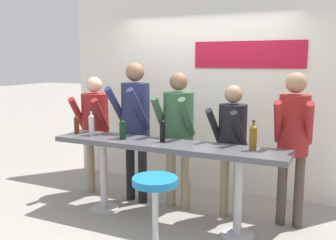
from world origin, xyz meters
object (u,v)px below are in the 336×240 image
(bar_stool, at_px, (155,203))
(wine_bottle_1, at_px, (91,124))
(person_center_right, at_px, (293,132))
(wine_bottle_0, at_px, (77,124))
(wine_bottle_4, at_px, (123,128))
(wine_bottle_3, at_px, (163,130))
(person_left, at_px, (135,117))
(person_center_left, at_px, (178,125))
(person_far_left, at_px, (95,122))
(person_center, at_px, (232,137))
(tasting_table, at_px, (165,155))
(wine_bottle_2, at_px, (253,137))

(bar_stool, relative_size, wine_bottle_1, 2.40)
(person_center_right, relative_size, wine_bottle_1, 5.45)
(wine_bottle_0, bearing_deg, person_center_right, 10.80)
(wine_bottle_4, bearing_deg, wine_bottle_3, 6.91)
(person_left, bearing_deg, person_center_left, 11.60)
(person_left, distance_m, wine_bottle_4, 0.48)
(person_center_right, height_order, wine_bottle_3, person_center_right)
(person_far_left, bearing_deg, person_left, -9.22)
(bar_stool, height_order, person_left, person_left)
(person_center_left, bearing_deg, person_center, -2.04)
(wine_bottle_1, height_order, wine_bottle_4, wine_bottle_1)
(wine_bottle_0, xyz_separation_m, wine_bottle_4, (0.70, -0.04, 0.00))
(tasting_table, bearing_deg, wine_bottle_0, 180.00)
(person_left, xyz_separation_m, wine_bottle_4, (0.10, -0.47, -0.07))
(bar_stool, distance_m, person_center_right, 1.72)
(person_center_left, bearing_deg, person_center_right, 1.37)
(bar_stool, bearing_deg, person_left, 127.34)
(wine_bottle_2, relative_size, wine_bottle_4, 1.17)
(tasting_table, distance_m, bar_stool, 0.77)
(person_left, relative_size, wine_bottle_4, 6.73)
(person_center_right, bearing_deg, wine_bottle_2, -132.45)
(person_left, bearing_deg, wine_bottle_1, -125.09)
(person_far_left, relative_size, wine_bottle_2, 5.16)
(person_center_right, relative_size, wine_bottle_4, 6.39)
(wine_bottle_4, bearing_deg, wine_bottle_2, 3.42)
(bar_stool, relative_size, wine_bottle_4, 2.81)
(person_far_left, distance_m, wine_bottle_3, 1.35)
(person_left, bearing_deg, person_center_right, 8.87)
(person_far_left, distance_m, person_center_right, 2.63)
(person_left, distance_m, wine_bottle_1, 0.57)
(bar_stool, height_order, person_center_left, person_center_left)
(bar_stool, bearing_deg, wine_bottle_1, 150.65)
(person_center_right, bearing_deg, tasting_table, -163.72)
(wine_bottle_1, bearing_deg, wine_bottle_0, -178.50)
(wine_bottle_0, bearing_deg, bar_stool, -25.24)
(bar_stool, height_order, person_center_right, person_center_right)
(person_far_left, bearing_deg, wine_bottle_1, -63.22)
(person_center, bearing_deg, tasting_table, -134.10)
(person_far_left, distance_m, person_center, 1.96)
(person_far_left, xyz_separation_m, wine_bottle_2, (2.29, -0.43, 0.08))
(person_center_left, relative_size, wine_bottle_4, 6.31)
(person_center, height_order, wine_bottle_2, person_center)
(person_center_left, xyz_separation_m, wine_bottle_4, (-0.49, -0.51, 0.01))
(bar_stool, bearing_deg, wine_bottle_0, 154.76)
(wine_bottle_3, bearing_deg, person_center, 30.99)
(person_center_left, relative_size, wine_bottle_3, 5.49)
(bar_stool, bearing_deg, wine_bottle_4, 139.23)
(person_left, bearing_deg, wine_bottle_4, -71.14)
(wine_bottle_2, bearing_deg, wine_bottle_3, -178.27)
(wine_bottle_3, bearing_deg, wine_bottle_2, 1.73)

